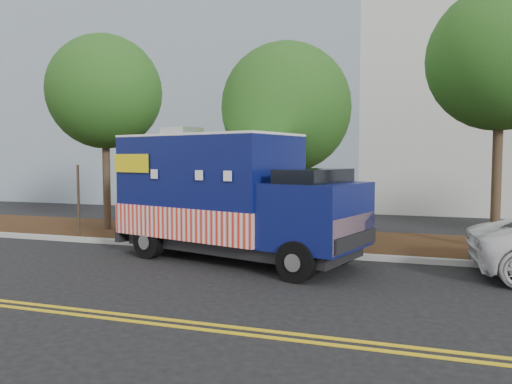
% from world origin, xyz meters
% --- Properties ---
extents(ground, '(120.00, 120.00, 0.00)m').
position_xyz_m(ground, '(0.00, 0.00, 0.00)').
color(ground, black).
rests_on(ground, ground).
extents(curb, '(120.00, 0.18, 0.15)m').
position_xyz_m(curb, '(0.00, 1.40, 0.07)').
color(curb, '#9E9E99').
rests_on(curb, ground).
extents(mulch_strip, '(120.00, 4.00, 0.15)m').
position_xyz_m(mulch_strip, '(0.00, 3.50, 0.07)').
color(mulch_strip, black).
rests_on(mulch_strip, ground).
extents(centerline_near, '(120.00, 0.10, 0.01)m').
position_xyz_m(centerline_near, '(0.00, -4.45, 0.01)').
color(centerline_near, gold).
rests_on(centerline_near, ground).
extents(centerline_far, '(120.00, 0.10, 0.01)m').
position_xyz_m(centerline_far, '(0.00, -4.70, 0.01)').
color(centerline_far, gold).
rests_on(centerline_far, ground).
extents(tree_a, '(3.89, 3.89, 6.82)m').
position_xyz_m(tree_a, '(-5.61, 3.24, 4.87)').
color(tree_a, '#38281C').
rests_on(tree_a, ground).
extents(tree_b, '(3.91, 3.91, 6.08)m').
position_xyz_m(tree_b, '(0.86, 3.07, 4.11)').
color(tree_b, '#38281C').
rests_on(tree_b, ground).
extents(tree_c, '(3.87, 3.87, 7.23)m').
position_xyz_m(tree_c, '(6.71, 3.37, 5.27)').
color(tree_c, '#38281C').
rests_on(tree_c, ground).
extents(sign_post, '(0.06, 0.06, 2.40)m').
position_xyz_m(sign_post, '(-5.59, 1.69, 1.20)').
color(sign_post, '#473828').
rests_on(sign_post, ground).
extents(food_truck, '(6.93, 4.09, 3.45)m').
position_xyz_m(food_truck, '(-0.01, 0.39, 1.56)').
color(food_truck, black).
rests_on(food_truck, ground).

